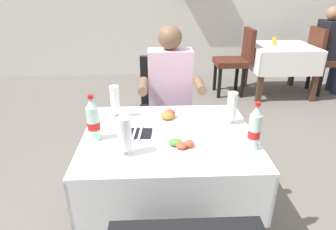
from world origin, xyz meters
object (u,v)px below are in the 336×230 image
object	(u,v)px
seated_diner_far	(170,94)
cola_bottle_primary	(254,129)
main_dining_table	(169,158)
background_dining_table	(280,58)
background_chair_right	(324,57)
background_patron	(330,46)
beer_glass_middle	(125,136)
chair_far_diner_seat	(164,106)
beer_glass_right	(232,108)
cola_bottle_secondary	(93,121)
plate_near_camera	(181,147)
plate_far_diner	(167,116)
background_chair_left	(236,58)
napkin_cutlery_set	(137,133)
beer_glass_left	(115,102)
background_table_tumbler	(274,41)

from	to	relation	value
seated_diner_far	cola_bottle_primary	xyz separation A→B (m)	(0.40, -0.91, 0.13)
main_dining_table	background_dining_table	world-z (taller)	same
background_chair_right	background_patron	world-z (taller)	background_patron
beer_glass_middle	seated_diner_far	bearing A→B (deg)	73.03
background_dining_table	main_dining_table	bearing A→B (deg)	-124.09
main_dining_table	background_chair_right	bearing A→B (deg)	47.15
chair_far_diner_seat	background_chair_right	distance (m)	3.02
seated_diner_far	main_dining_table	bearing A→B (deg)	-93.76
beer_glass_middle	background_dining_table	xyz separation A→B (m)	(2.01, 2.84, -0.29)
chair_far_diner_seat	background_patron	distance (m)	3.06
beer_glass_right	cola_bottle_secondary	bearing A→B (deg)	-168.40
plate_near_camera	background_patron	distance (m)	3.70
beer_glass_right	background_chair_right	distance (m)	3.22
seated_diner_far	background_dining_table	size ratio (longest dim) A/B	1.40
seated_diner_far	plate_far_diner	size ratio (longest dim) A/B	5.58
seated_diner_far	background_patron	distance (m)	3.09
chair_far_diner_seat	background_dining_table	distance (m)	2.52
background_chair_left	background_chair_right	size ratio (longest dim) A/B	1.00
background_dining_table	background_chair_left	xyz separation A→B (m)	(-0.66, 0.00, 0.01)
chair_far_diner_seat	background_dining_table	xyz separation A→B (m)	(1.77, 1.79, -0.01)
main_dining_table	beer_glass_right	bearing A→B (deg)	17.07
beer_glass_middle	napkin_cutlery_set	world-z (taller)	beer_glass_middle
beer_glass_middle	beer_glass_right	xyz separation A→B (m)	(0.65, 0.35, 0.00)
background_chair_right	beer_glass_left	bearing A→B (deg)	-139.54
plate_near_camera	beer_glass_middle	bearing A→B (deg)	-172.54
plate_far_diner	beer_glass_middle	xyz separation A→B (m)	(-0.24, -0.43, 0.09)
main_dining_table	plate_near_camera	distance (m)	0.27
plate_near_camera	background_patron	xyz separation A→B (m)	(2.42, 2.80, -0.03)
beer_glass_middle	beer_glass_right	world-z (taller)	beer_glass_middle
cola_bottle_primary	background_table_tumbler	world-z (taller)	cola_bottle_primary
beer_glass_left	cola_bottle_secondary	size ratio (longest dim) A/B	0.81
background_chair_left	background_table_tumbler	xyz separation A→B (m)	(0.55, 0.05, 0.22)
plate_far_diner	beer_glass_middle	world-z (taller)	beer_glass_middle
seated_diner_far	beer_glass_left	xyz separation A→B (m)	(-0.39, -0.47, 0.13)
plate_far_diner	seated_diner_far	bearing A→B (deg)	84.56
chair_far_diner_seat	plate_far_diner	distance (m)	0.65
background_dining_table	background_chair_left	size ratio (longest dim) A/B	0.93
napkin_cutlery_set	background_table_tumbler	xyz separation A→B (m)	(1.85, 2.66, 0.05)
plate_near_camera	background_dining_table	size ratio (longest dim) A/B	0.25
background_dining_table	background_chair_right	size ratio (longest dim) A/B	0.93
seated_diner_far	cola_bottle_primary	size ratio (longest dim) A/B	4.56
plate_near_camera	cola_bottle_primary	xyz separation A→B (m)	(0.39, -0.01, 0.11)
plate_near_camera	napkin_cutlery_set	size ratio (longest dim) A/B	1.15
background_table_tumbler	plate_near_camera	bearing A→B (deg)	-119.34
beer_glass_right	napkin_cutlery_set	xyz separation A→B (m)	(-0.60, -0.12, -0.11)
plate_far_diner	plate_near_camera	bearing A→B (deg)	-81.27
seated_diner_far	plate_near_camera	size ratio (longest dim) A/B	5.67
main_dining_table	beer_glass_middle	distance (m)	0.43
beer_glass_right	seated_diner_far	bearing A→B (deg)	121.26
background_chair_left	beer_glass_left	bearing A→B (deg)	-121.70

